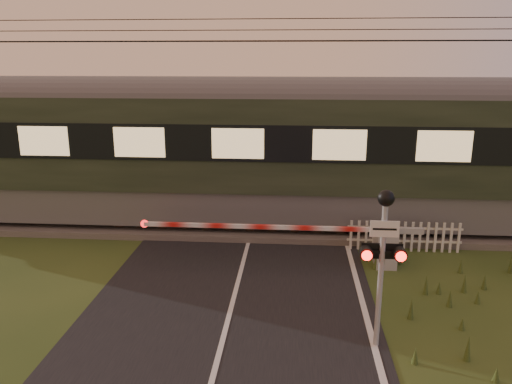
{
  "coord_description": "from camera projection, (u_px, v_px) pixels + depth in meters",
  "views": [
    {
      "loc": [
        1.26,
        -8.25,
        5.03
      ],
      "look_at": [
        0.35,
        3.2,
        1.94
      ],
      "focal_mm": 35.0,
      "sensor_mm": 36.0,
      "label": 1
    }
  ],
  "objects": [
    {
      "name": "ground",
      "position": [
        224.0,
        336.0,
        9.34
      ],
      "size": [
        160.0,
        160.0,
        0.0
      ],
      "primitive_type": "plane",
      "color": "#283E18",
      "rests_on": "ground"
    },
    {
      "name": "road",
      "position": [
        223.0,
        342.0,
        9.11
      ],
      "size": [
        6.0,
        140.0,
        0.03
      ],
      "color": "black",
      "rests_on": "ground"
    },
    {
      "name": "track_bed",
      "position": [
        253.0,
        222.0,
        15.58
      ],
      "size": [
        140.0,
        3.4,
        0.39
      ],
      "color": "#47423D",
      "rests_on": "ground"
    },
    {
      "name": "overhead_wires",
      "position": [
        253.0,
        33.0,
        14.11
      ],
      "size": [
        120.0,
        0.62,
        0.62
      ],
      "color": "black",
      "rests_on": "ground"
    },
    {
      "name": "boom_gate",
      "position": [
        369.0,
        243.0,
        12.45
      ],
      "size": [
        7.12,
        0.77,
        1.02
      ],
      "color": "gray",
      "rests_on": "ground"
    },
    {
      "name": "crossing_signal",
      "position": [
        383.0,
        242.0,
        8.5
      ],
      "size": [
        0.74,
        0.33,
        2.92
      ],
      "color": "gray",
      "rests_on": "ground"
    },
    {
      "name": "picket_fence",
      "position": [
        404.0,
        236.0,
        13.34
      ],
      "size": [
        3.04,
        0.07,
        0.83
      ],
      "color": "silver",
      "rests_on": "ground"
    }
  ]
}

